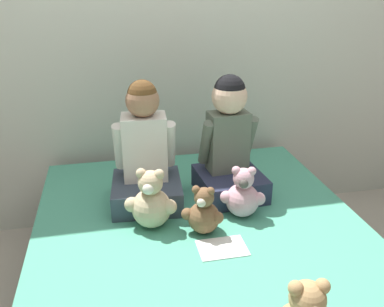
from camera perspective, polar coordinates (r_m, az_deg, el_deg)
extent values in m
cube|color=beige|center=(2.56, -3.49, 16.77)|extent=(8.00, 0.06, 2.50)
cube|color=#2D2D33|center=(2.07, 2.01, -19.81)|extent=(1.57, 1.93, 0.26)
cube|color=white|center=(1.93, 2.11, -15.01)|extent=(1.54, 1.89, 0.19)
cube|color=#4CA384|center=(1.86, 2.16, -12.42)|extent=(1.55, 1.91, 0.03)
cube|color=#384251|center=(2.11, -6.33, -5.40)|extent=(0.37, 0.37, 0.13)
cube|color=silver|center=(2.05, -6.64, 0.89)|extent=(0.23, 0.17, 0.33)
sphere|color=#9E7051|center=(1.98, -6.97, 7.40)|extent=(0.16, 0.16, 0.16)
sphere|color=brown|center=(1.97, -7.01, 8.20)|extent=(0.14, 0.14, 0.14)
cylinder|color=silver|center=(2.06, -10.17, 0.94)|extent=(0.07, 0.15, 0.27)
cylinder|color=silver|center=(2.05, -3.13, 1.28)|extent=(0.07, 0.15, 0.27)
cube|color=#282D47|center=(2.18, 5.32, -4.26)|extent=(0.36, 0.37, 0.13)
cube|color=#5B6656|center=(2.13, 5.03, 1.66)|extent=(0.22, 0.14, 0.32)
sphere|color=beige|center=(2.06, 5.27, 7.97)|extent=(0.18, 0.18, 0.18)
sphere|color=black|center=(2.05, 5.31, 8.83)|extent=(0.16, 0.16, 0.16)
cylinder|color=#5B6656|center=(2.09, 1.98, 1.52)|extent=(0.07, 0.14, 0.26)
cylinder|color=#5B6656|center=(2.18, 7.98, 2.19)|extent=(0.07, 0.14, 0.26)
sphere|color=#D1B78E|center=(1.91, -5.69, -7.61)|extent=(0.18, 0.18, 0.18)
sphere|color=#D1B78E|center=(1.85, -5.86, -4.10)|extent=(0.11, 0.11, 0.11)
sphere|color=white|center=(1.81, -6.17, -4.97)|extent=(0.05, 0.05, 0.05)
sphere|color=#D1B78E|center=(1.84, -7.17, -2.79)|extent=(0.05, 0.05, 0.05)
sphere|color=#D1B78E|center=(1.82, -4.65, -2.93)|extent=(0.05, 0.05, 0.05)
sphere|color=#D1B78E|center=(1.90, -8.43, -7.11)|extent=(0.07, 0.07, 0.07)
sphere|color=#D1B78E|center=(1.87, -3.19, -7.48)|extent=(0.07, 0.07, 0.07)
sphere|color=#DBA3B2|center=(2.00, 7.08, -6.49)|extent=(0.16, 0.16, 0.16)
sphere|color=#DBA3B2|center=(1.95, 7.25, -3.48)|extent=(0.10, 0.10, 0.10)
sphere|color=#4C4742|center=(1.91, 7.26, -4.20)|extent=(0.05, 0.05, 0.05)
sphere|color=#DBA3B2|center=(1.93, 6.22, -2.39)|extent=(0.04, 0.04, 0.04)
sphere|color=#DBA3B2|center=(1.93, 8.39, -2.47)|extent=(0.04, 0.04, 0.04)
sphere|color=#DBA3B2|center=(1.98, 4.84, -6.12)|extent=(0.06, 0.06, 0.06)
sphere|color=#DBA3B2|center=(1.98, 9.38, -6.29)|extent=(0.06, 0.06, 0.06)
sphere|color=brown|center=(1.87, 1.53, -8.98)|extent=(0.15, 0.15, 0.15)
sphere|color=brown|center=(1.81, 1.56, -6.18)|extent=(0.09, 0.09, 0.09)
sphere|color=beige|center=(1.78, 1.32, -6.91)|extent=(0.04, 0.04, 0.04)
sphere|color=brown|center=(1.80, 0.55, -5.09)|extent=(0.04, 0.04, 0.04)
sphere|color=brown|center=(1.79, 2.60, -5.31)|extent=(0.04, 0.04, 0.04)
sphere|color=brown|center=(1.86, -0.68, -8.49)|extent=(0.06, 0.06, 0.06)
sphere|color=brown|center=(1.84, 3.59, -8.98)|extent=(0.06, 0.06, 0.06)
sphere|color=tan|center=(1.30, 15.91, -19.02)|extent=(0.11, 0.11, 0.11)
sphere|color=tan|center=(1.26, 14.37, -17.85)|extent=(0.05, 0.05, 0.05)
sphere|color=tan|center=(1.28, 17.85, -17.30)|extent=(0.05, 0.05, 0.05)
cube|color=white|center=(1.81, 4.26, -13.06)|extent=(0.21, 0.15, 0.00)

